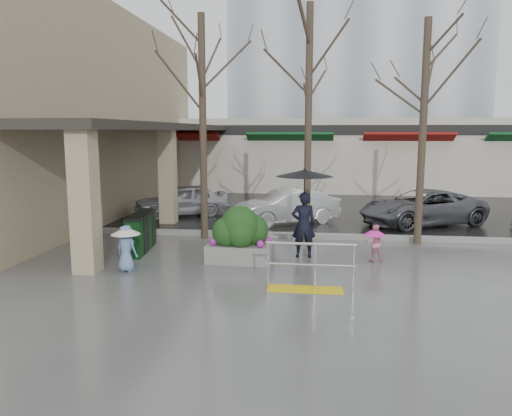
% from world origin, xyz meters
% --- Properties ---
extents(ground, '(120.00, 120.00, 0.00)m').
position_xyz_m(ground, '(0.00, 0.00, 0.00)').
color(ground, '#51514F').
rests_on(ground, ground).
extents(street_asphalt, '(120.00, 36.00, 0.01)m').
position_xyz_m(street_asphalt, '(0.00, 22.00, 0.01)').
color(street_asphalt, black).
rests_on(street_asphalt, ground).
extents(curb, '(120.00, 0.30, 0.15)m').
position_xyz_m(curb, '(0.00, 4.00, 0.07)').
color(curb, gray).
rests_on(curb, ground).
extents(near_building, '(6.00, 18.00, 8.00)m').
position_xyz_m(near_building, '(-9.00, 8.00, 4.00)').
color(near_building, tan).
rests_on(near_building, ground).
extents(canopy_slab, '(2.80, 18.00, 0.25)m').
position_xyz_m(canopy_slab, '(-4.80, 8.00, 3.62)').
color(canopy_slab, '#2D2823').
rests_on(canopy_slab, pillar_front).
extents(pillar_front, '(0.55, 0.55, 3.50)m').
position_xyz_m(pillar_front, '(-3.90, -0.50, 1.75)').
color(pillar_front, tan).
rests_on(pillar_front, ground).
extents(pillar_back, '(0.55, 0.55, 3.50)m').
position_xyz_m(pillar_back, '(-3.90, 6.00, 1.75)').
color(pillar_back, tan).
rests_on(pillar_back, ground).
extents(storefront_row, '(34.00, 6.74, 4.00)m').
position_xyz_m(storefront_row, '(2.00, 17.97, 2.01)').
color(storefront_row, beige).
rests_on(storefront_row, ground).
extents(office_tower, '(18.00, 12.00, 25.00)m').
position_xyz_m(office_tower, '(4.00, 30.00, 12.50)').
color(office_tower, '#8C99A8').
rests_on(office_tower, ground).
extents(handrail, '(1.90, 0.50, 1.03)m').
position_xyz_m(handrail, '(1.36, -1.20, 0.38)').
color(handrail, yellow).
rests_on(handrail, ground).
extents(tree_west, '(3.20, 3.20, 6.80)m').
position_xyz_m(tree_west, '(-2.00, 3.60, 5.08)').
color(tree_west, '#382B21').
rests_on(tree_west, ground).
extents(tree_midwest, '(3.20, 3.20, 7.00)m').
position_xyz_m(tree_midwest, '(1.20, 3.60, 5.23)').
color(tree_midwest, '#382B21').
rests_on(tree_midwest, ground).
extents(tree_mideast, '(3.20, 3.20, 6.50)m').
position_xyz_m(tree_mideast, '(4.50, 3.60, 4.86)').
color(tree_mideast, '#382B21').
rests_on(tree_mideast, ground).
extents(woman, '(1.52, 1.52, 2.39)m').
position_xyz_m(woman, '(1.16, 1.59, 1.52)').
color(woman, black).
rests_on(woman, ground).
extents(child_pink, '(0.59, 0.59, 0.96)m').
position_xyz_m(child_pink, '(3.00, 1.40, 0.56)').
color(child_pink, pink).
rests_on(child_pink, ground).
extents(child_blue, '(0.70, 0.70, 1.13)m').
position_xyz_m(child_blue, '(-3.00, -0.32, 0.69)').
color(child_blue, '#6C89C0').
rests_on(child_blue, ground).
extents(planter, '(1.71, 0.99, 1.47)m').
position_xyz_m(planter, '(-0.43, 0.87, 0.70)').
color(planter, gray).
rests_on(planter, ground).
extents(news_boxes, '(0.63, 1.96, 1.07)m').
position_xyz_m(news_boxes, '(-3.37, 1.70, 0.54)').
color(news_boxes, '#0C3612').
rests_on(news_boxes, ground).
extents(car_a, '(3.96, 3.07, 1.26)m').
position_xyz_m(car_a, '(-3.85, 7.59, 0.63)').
color(car_a, '#A9A9AE').
rests_on(car_a, ground).
extents(car_b, '(3.96, 3.13, 1.26)m').
position_xyz_m(car_b, '(0.40, 6.40, 0.63)').
color(car_b, white).
rests_on(car_b, ground).
extents(car_c, '(4.99, 3.85, 1.26)m').
position_xyz_m(car_c, '(5.23, 6.76, 0.63)').
color(car_c, '#5A5B62').
rests_on(car_c, ground).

